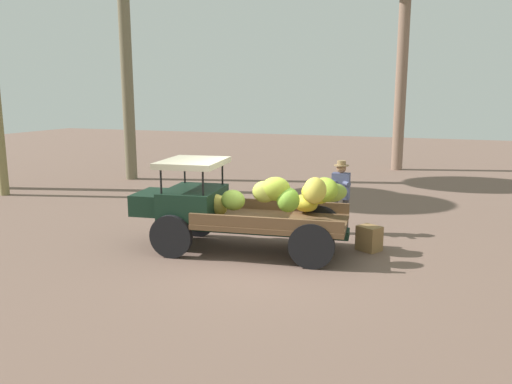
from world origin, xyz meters
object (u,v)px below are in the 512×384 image
truck (237,206)px  wooden_crate (369,238)px  farmer (341,192)px  loose_banana_bunch (305,217)px

truck → wooden_crate: size_ratio=8.83×
farmer → wooden_crate: size_ratio=3.31×
truck → loose_banana_bunch: bearing=-113.4°
wooden_crate → loose_banana_bunch: (1.82, -1.70, -0.09)m
loose_banana_bunch → truck: bearing=73.6°
truck → wooden_crate: 2.83m
truck → wooden_crate: bearing=-167.5°
wooden_crate → truck: bearing=19.5°
wooden_crate → loose_banana_bunch: size_ratio=0.81×
farmer → loose_banana_bunch: farmer is taller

